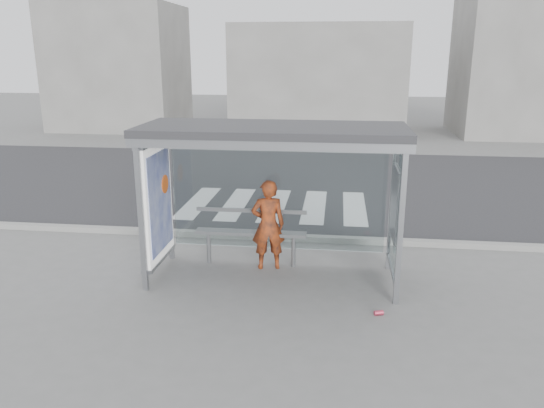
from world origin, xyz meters
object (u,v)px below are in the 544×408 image
Objects in this scene: bus_shelter at (251,164)px; person at (268,225)px; bench at (251,233)px; soda_can at (379,313)px.

bus_shelter is 2.61× the size of person.
person is at bearing -19.82° from bench.
bench is 14.83× the size of soda_can.
bench is at bearing -31.85° from person.
soda_can is at bearing -29.46° from bus_shelter.
bus_shelter is at bearing -79.00° from bench.
bus_shelter is at bearing 150.54° from soda_can.
bus_shelter reaches higher than bench.
person is at bearing 139.59° from soda_can.
bus_shelter is 1.26m from person.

